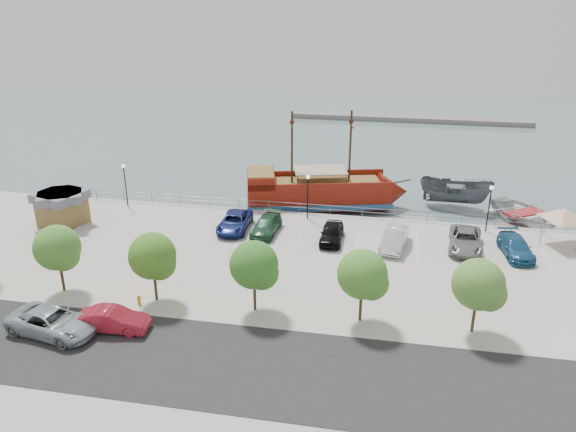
# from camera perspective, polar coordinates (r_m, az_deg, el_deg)

# --- Properties ---
(ground) EXTENTS (160.00, 160.00, 0.00)m
(ground) POSITION_cam_1_polar(r_m,az_deg,el_deg) (47.09, 0.75, -4.37)
(ground) COLOR slate
(street) EXTENTS (100.00, 8.00, 0.04)m
(street) POSITION_cam_1_polar(r_m,az_deg,el_deg) (33.23, -4.18, -15.01)
(street) COLOR black
(street) RESTS_ON land_slab
(sidewalk) EXTENTS (100.00, 4.00, 0.05)m
(sidewalk) POSITION_cam_1_polar(r_m,az_deg,el_deg) (38.02, -1.88, -9.64)
(sidewalk) COLOR #B9B0A2
(sidewalk) RESTS_ON land_slab
(seawall_railing) EXTENTS (50.00, 0.06, 1.00)m
(seawall_railing) POSITION_cam_1_polar(r_m,az_deg,el_deg) (53.51, 2.20, 0.77)
(seawall_railing) COLOR slate
(seawall_railing) RESTS_ON land_slab
(far_shore) EXTENTS (40.00, 3.00, 0.80)m
(far_shore) POSITION_cam_1_polar(r_m,az_deg,el_deg) (98.72, 12.21, 9.64)
(far_shore) COLOR gray
(far_shore) RESTS_ON ground
(pirate_ship) EXTENTS (17.05, 8.46, 10.56)m
(pirate_ship) POSITION_cam_1_polar(r_m,az_deg,el_deg) (57.14, 4.27, 2.41)
(pirate_ship) COLOR maroon
(pirate_ship) RESTS_ON ground
(patrol_boat) EXTENTS (7.72, 4.11, 2.84)m
(patrol_boat) POSITION_cam_1_polar(r_m,az_deg,el_deg) (60.07, 16.62, 2.16)
(patrol_boat) COLOR #4C4F55
(patrol_boat) RESTS_ON ground
(speedboat) EXTENTS (8.84, 9.57, 1.62)m
(speedboat) POSITION_cam_1_polar(r_m,az_deg,el_deg) (58.30, 22.89, 0.05)
(speedboat) COLOR silver
(speedboat) RESTS_ON ground
(dock_west) EXTENTS (7.01, 2.66, 0.39)m
(dock_west) POSITION_cam_1_polar(r_m,az_deg,el_deg) (59.10, -12.04, 1.02)
(dock_west) COLOR slate
(dock_west) RESTS_ON ground
(dock_mid) EXTENTS (7.39, 4.07, 0.41)m
(dock_mid) POSITION_cam_1_polar(r_m,az_deg,el_deg) (54.84, 11.33, -0.61)
(dock_mid) COLOR gray
(dock_mid) RESTS_ON ground
(dock_east) EXTENTS (6.40, 3.59, 0.35)m
(dock_east) POSITION_cam_1_polar(r_m,az_deg,el_deg) (55.69, 19.88, -1.22)
(dock_east) COLOR #675F58
(dock_east) RESTS_ON ground
(shed) EXTENTS (4.71, 4.71, 3.11)m
(shed) POSITION_cam_1_polar(r_m,az_deg,el_deg) (54.68, -22.00, 0.85)
(shed) COLOR brown
(shed) RESTS_ON land_slab
(canopy_tent) EXTENTS (5.64, 5.64, 3.66)m
(canopy_tent) POSITION_cam_1_polar(r_m,az_deg,el_deg) (51.58, 26.38, 0.70)
(canopy_tent) COLOR slate
(canopy_tent) RESTS_ON land_slab
(street_van) EXTENTS (6.18, 3.62, 1.61)m
(street_van) POSITION_cam_1_polar(r_m,az_deg,el_deg) (38.34, -22.82, -9.90)
(street_van) COLOR #9FA9AF
(street_van) RESTS_ON street
(street_sedan) EXTENTS (4.59, 1.83, 1.49)m
(street_sedan) POSITION_cam_1_polar(r_m,az_deg,el_deg) (37.43, -17.34, -10.02)
(street_sedan) COLOR #B51F2F
(street_sedan) RESTS_ON street
(fire_hydrant) EXTENTS (0.25, 0.25, 0.72)m
(fire_hydrant) POSITION_cam_1_polar(r_m,az_deg,el_deg) (39.85, -14.90, -8.22)
(fire_hydrant) COLOR #C79114
(fire_hydrant) RESTS_ON sidewalk
(lamp_post_left) EXTENTS (0.36, 0.36, 4.28)m
(lamp_post_left) POSITION_cam_1_polar(r_m,az_deg,el_deg) (56.84, -16.26, 3.76)
(lamp_post_left) COLOR black
(lamp_post_left) RESTS_ON land_slab
(lamp_post_mid) EXTENTS (0.36, 0.36, 4.28)m
(lamp_post_mid) POSITION_cam_1_polar(r_m,az_deg,el_deg) (51.46, 2.02, 2.75)
(lamp_post_mid) COLOR black
(lamp_post_mid) RESTS_ON land_slab
(lamp_post_right) EXTENTS (0.36, 0.36, 4.28)m
(lamp_post_right) POSITION_cam_1_polar(r_m,az_deg,el_deg) (51.72, 19.83, 1.50)
(lamp_post_right) COLOR black
(lamp_post_right) RESTS_ON land_slab
(tree_b) EXTENTS (3.30, 3.20, 5.00)m
(tree_b) POSITION_cam_1_polar(r_m,az_deg,el_deg) (41.88, -22.27, -3.18)
(tree_b) COLOR #473321
(tree_b) RESTS_ON sidewalk
(tree_c) EXTENTS (3.30, 3.20, 5.00)m
(tree_c) POSITION_cam_1_polar(r_m,az_deg,el_deg) (38.66, -13.44, -4.17)
(tree_c) COLOR #473321
(tree_c) RESTS_ON sidewalk
(tree_d) EXTENTS (3.30, 3.20, 5.00)m
(tree_d) POSITION_cam_1_polar(r_m,az_deg,el_deg) (36.51, -3.28, -5.18)
(tree_d) COLOR #473321
(tree_d) RESTS_ON sidewalk
(tree_e) EXTENTS (3.30, 3.20, 5.00)m
(tree_e) POSITION_cam_1_polar(r_m,az_deg,el_deg) (35.64, 7.78, -6.10)
(tree_e) COLOR #473321
(tree_e) RESTS_ON sidewalk
(tree_f) EXTENTS (3.30, 3.20, 5.00)m
(tree_f) POSITION_cam_1_polar(r_m,az_deg,el_deg) (36.12, 19.00, -6.80)
(tree_f) COLOR #473321
(tree_f) RESTS_ON sidewalk
(parked_car_c) EXTENTS (2.57, 5.34, 1.47)m
(parked_car_c) POSITION_cam_1_polar(r_m,az_deg,el_deg) (50.08, -5.43, -0.61)
(parked_car_c) COLOR navy
(parked_car_c) RESTS_ON land_slab
(parked_car_d) EXTENTS (2.27, 5.02, 1.43)m
(parked_car_d) POSITION_cam_1_polar(r_m,az_deg,el_deg) (49.21, -2.22, -0.97)
(parked_car_d) COLOR #1F4A2E
(parked_car_d) RESTS_ON land_slab
(parked_car_e) EXTENTS (1.82, 4.52, 1.54)m
(parked_car_e) POSITION_cam_1_polar(r_m,az_deg,el_deg) (47.72, 4.47, -1.72)
(parked_car_e) COLOR black
(parked_car_e) RESTS_ON land_slab
(parked_car_f) EXTENTS (2.50, 5.17, 1.63)m
(parked_car_f) POSITION_cam_1_polar(r_m,az_deg,el_deg) (47.26, 10.75, -2.25)
(parked_car_f) COLOR silver
(parked_car_f) RESTS_ON land_slab
(parked_car_g) EXTENTS (3.07, 5.76, 1.54)m
(parked_car_g) POSITION_cam_1_polar(r_m,az_deg,el_deg) (48.47, 17.57, -2.36)
(parked_car_g) COLOR gray
(parked_car_g) RESTS_ON land_slab
(parked_car_h) EXTENTS (2.64, 5.21, 1.45)m
(parked_car_h) POSITION_cam_1_polar(r_m,az_deg,el_deg) (48.75, 22.14, -2.92)
(parked_car_h) COLOR #20567F
(parked_car_h) RESTS_ON land_slab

